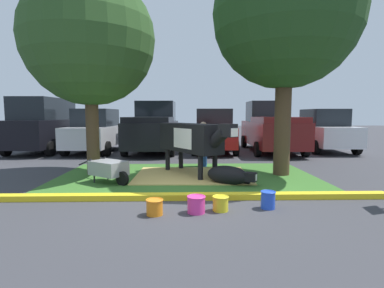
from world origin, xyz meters
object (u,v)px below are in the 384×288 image
(sedan_blue, at_px, (213,131))
(pickup_truck_maroon, at_px, (271,128))
(bucket_pink, at_px, (196,204))
(hatchback_white, at_px, (323,131))
(calf_lying, at_px, (229,175))
(bucket_yellow, at_px, (220,203))
(shade_tree_right, at_px, (286,16))
(wheelbarrow, at_px, (109,169))
(sedan_silver, at_px, (97,131))
(suv_black, at_px, (45,125))
(bucket_orange, at_px, (155,207))
(bucket_blue, at_px, (268,199))
(person_handler, at_px, (203,143))
(cow_holstein, at_px, (192,138))
(shade_tree_left, at_px, (90,40))
(pickup_truck_black, at_px, (154,128))

(sedan_blue, height_order, pickup_truck_maroon, pickup_truck_maroon)
(bucket_pink, relative_size, hatchback_white, 0.08)
(calf_lying, distance_m, bucket_yellow, 2.07)
(shade_tree_right, xyz_separation_m, wheelbarrow, (-4.76, -0.94, -4.11))
(calf_lying, bearing_deg, sedan_silver, 128.06)
(suv_black, bearing_deg, bucket_orange, -56.13)
(bucket_blue, bearing_deg, pickup_truck_maroon, 73.41)
(calf_lying, distance_m, sedan_silver, 8.53)
(calf_lying, xyz_separation_m, person_handler, (-0.48, 2.59, 0.57))
(bucket_blue, xyz_separation_m, sedan_blue, (-0.19, 8.60, 0.81))
(cow_holstein, height_order, bucket_orange, cow_holstein)
(shade_tree_left, bearing_deg, bucket_orange, -59.37)
(calf_lying, relative_size, wheelbarrow, 0.87)
(cow_holstein, bearing_deg, bucket_blue, -66.12)
(sedan_silver, distance_m, pickup_truck_black, 2.69)
(sedan_blue, xyz_separation_m, hatchback_white, (5.39, 0.20, 0.00))
(suv_black, relative_size, sedan_blue, 1.05)
(calf_lying, bearing_deg, person_handler, 100.51)
(sedan_silver, bearing_deg, bucket_pink, -63.80)
(hatchback_white, bearing_deg, calf_lying, -129.32)
(bucket_orange, height_order, bucket_yellow, bucket_orange)
(person_handler, distance_m, suv_black, 8.36)
(suv_black, height_order, pickup_truck_black, suv_black)
(bucket_orange, bearing_deg, pickup_truck_maroon, 62.38)
(wheelbarrow, distance_m, sedan_blue, 7.30)
(wheelbarrow, xyz_separation_m, suv_black, (-4.64, 6.57, 0.88))
(shade_tree_left, distance_m, calf_lying, 5.47)
(pickup_truck_black, bearing_deg, calf_lying, -69.71)
(bucket_yellow, height_order, bucket_blue, bucket_blue)
(pickup_truck_maroon, bearing_deg, person_handler, -130.23)
(cow_holstein, height_order, sedan_blue, sedan_blue)
(shade_tree_left, relative_size, bucket_yellow, 18.67)
(suv_black, bearing_deg, shade_tree_left, -54.04)
(sedan_blue, bearing_deg, bucket_pink, -97.56)
(cow_holstein, relative_size, bucket_orange, 8.94)
(wheelbarrow, bearing_deg, bucket_blue, -31.25)
(pickup_truck_black, height_order, pickup_truck_maroon, same)
(shade_tree_left, bearing_deg, cow_holstein, -5.83)
(shade_tree_left, relative_size, pickup_truck_maroon, 1.05)
(person_handler, bearing_deg, calf_lying, -79.49)
(bucket_yellow, distance_m, sedan_silver, 9.97)
(wheelbarrow, distance_m, suv_black, 8.09)
(shade_tree_right, relative_size, pickup_truck_black, 1.20)
(bucket_yellow, xyz_separation_m, sedan_blue, (0.72, 8.72, 0.84))
(sedan_blue, relative_size, hatchback_white, 1.00)
(shade_tree_right, distance_m, bucket_pink, 6.03)
(cow_holstein, height_order, bucket_pink, cow_holstein)
(bucket_orange, bearing_deg, bucket_pink, 6.88)
(sedan_blue, xyz_separation_m, pickup_truck_maroon, (2.77, 0.03, 0.13))
(bucket_orange, distance_m, bucket_pink, 0.74)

